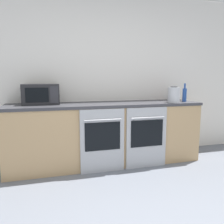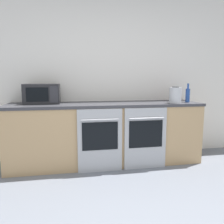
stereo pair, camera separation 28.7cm
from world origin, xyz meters
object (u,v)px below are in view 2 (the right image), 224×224
at_px(microwave, 42,94).
at_px(bottle_red, 174,97).
at_px(bottle_blue, 188,95).
at_px(bottle_clear, 175,96).
at_px(oven_left, 100,140).
at_px(kettle, 175,95).
at_px(oven_right, 145,138).

xyz_separation_m(microwave, bottle_red, (1.96, -0.12, -0.06)).
height_order(bottle_red, bottle_blue, bottle_blue).
height_order(bottle_red, bottle_clear, bottle_clear).
height_order(oven_left, kettle, kettle).
relative_size(oven_right, bottle_clear, 4.17).
height_order(oven_right, bottle_clear, bottle_clear).
height_order(oven_left, bottle_clear, bottle_clear).
bearing_deg(oven_left, kettle, 6.69).
distance_m(bottle_red, bottle_blue, 0.20).
bearing_deg(kettle, microwave, 170.99).
xyz_separation_m(microwave, bottle_clear, (2.06, 0.05, -0.06)).
xyz_separation_m(microwave, kettle, (1.89, -0.30, -0.02)).
bearing_deg(oven_right, microwave, 162.95).
relative_size(oven_left, microwave, 1.77).
relative_size(oven_left, bottle_red, 4.30).
xyz_separation_m(oven_right, bottle_red, (0.55, 0.31, 0.54)).
distance_m(oven_right, kettle, 0.77).
bearing_deg(oven_right, oven_left, 180.00).
distance_m(bottle_clear, kettle, 0.39).
relative_size(oven_left, bottle_blue, 3.02).
height_order(bottle_clear, kettle, kettle).
height_order(oven_left, microwave, microwave).
bearing_deg(oven_right, kettle, 15.17).
distance_m(oven_right, microwave, 1.59).
distance_m(microwave, kettle, 1.92).
height_order(bottle_red, kettle, kettle).
distance_m(bottle_clear, bottle_blue, 0.26).
height_order(oven_right, bottle_blue, bottle_blue).
bearing_deg(oven_right, bottle_red, 29.33).
bearing_deg(kettle, bottle_clear, 65.07).
relative_size(microwave, bottle_blue, 1.71).
distance_m(oven_left, microwave, 1.07).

